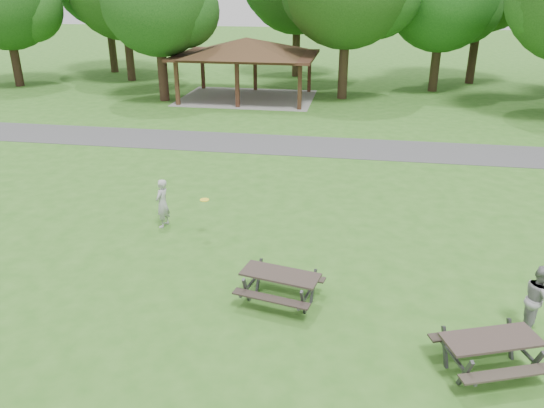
{
  "coord_description": "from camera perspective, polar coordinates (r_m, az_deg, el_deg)",
  "views": [
    {
      "loc": [
        3.25,
        -9.29,
        7.01
      ],
      "look_at": [
        1.0,
        4.0,
        1.3
      ],
      "focal_mm": 35.0,
      "sensor_mm": 36.0,
      "label": 1
    }
  ],
  "objects": [
    {
      "name": "frisbee_catcher",
      "position": [
        12.69,
        26.78,
        -9.14
      ],
      "size": [
        0.66,
        0.82,
        1.58
      ],
      "primitive_type": "imported",
      "rotation": [
        0.0,
        0.0,
        1.48
      ],
      "color": "gray",
      "rests_on": "ground"
    },
    {
      "name": "picnic_table_far",
      "position": [
        11.23,
        22.43,
        -13.95
      ],
      "size": [
        2.23,
        2.02,
        0.8
      ],
      "color": "#302622",
      "rests_on": "ground"
    },
    {
      "name": "frisbee_in_flight",
      "position": [
        15.25,
        -7.27,
        0.45
      ],
      "size": [
        0.27,
        0.27,
        0.02
      ],
      "color": "yellow",
      "rests_on": "ground"
    },
    {
      "name": "frisbee_thrower",
      "position": [
        16.4,
        -11.71,
        0.08
      ],
      "size": [
        0.46,
        0.62,
        1.53
      ],
      "primitive_type": "imported",
      "rotation": [
        0.0,
        0.0,
        -1.76
      ],
      "color": "#A5A5A8",
      "rests_on": "ground"
    },
    {
      "name": "pavilion",
      "position": [
        34.3,
        -2.78,
        16.32
      ],
      "size": [
        8.6,
        7.01,
        3.76
      ],
      "color": "#3D2416",
      "rests_on": "ground"
    },
    {
      "name": "picnic_table_middle",
      "position": [
        12.43,
        0.89,
        -8.21
      ],
      "size": [
        2.07,
        1.79,
        0.78
      ],
      "color": "#2D2521",
      "rests_on": "ground"
    },
    {
      "name": "tree_row_d",
      "position": [
        34.09,
        -12.09,
        20.4
      ],
      "size": [
        6.93,
        6.6,
        9.27
      ],
      "color": "#301D15",
      "rests_on": "ground"
    },
    {
      "name": "tree_row_f",
      "position": [
        38.14,
        18.02,
        20.16
      ],
      "size": [
        7.35,
        7.0,
        9.55
      ],
      "color": "#2E2114",
      "rests_on": "ground"
    },
    {
      "name": "asphalt_path",
      "position": [
        24.53,
        1.6,
        6.37
      ],
      "size": [
        120.0,
        3.2,
        0.02
      ],
      "primitive_type": "cube",
      "color": "#424244",
      "rests_on": "ground"
    },
    {
      "name": "ground",
      "position": [
        12.08,
        -8.07,
        -12.77
      ],
      "size": [
        160.0,
        160.0,
        0.0
      ],
      "primitive_type": "plane",
      "color": "#30661D",
      "rests_on": "ground"
    },
    {
      "name": "tree_row_b",
      "position": [
        42.4,
        -26.69,
        18.88
      ],
      "size": [
        7.14,
        6.8,
        9.28
      ],
      "color": "black",
      "rests_on": "ground"
    }
  ]
}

